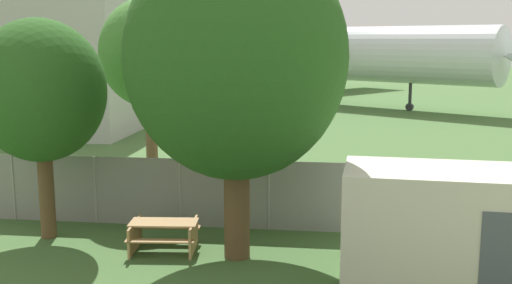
% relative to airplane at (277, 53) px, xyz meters
% --- Properties ---
extents(perimeter_fence, '(56.07, 0.07, 1.99)m').
position_rel_airplane_xyz_m(perimeter_fence, '(0.66, -36.68, -3.14)').
color(perimeter_fence, gray).
rests_on(perimeter_fence, ground).
extents(airplane, '(42.09, 34.86, 12.73)m').
position_rel_airplane_xyz_m(airplane, '(0.00, 0.00, 0.00)').
color(airplane, silver).
rests_on(airplane, ground).
extents(portable_cabin, '(5.10, 2.67, 2.53)m').
position_rel_airplane_xyz_m(portable_cabin, '(7.71, -39.74, -2.88)').
color(portable_cabin, beige).
rests_on(portable_cabin, ground).
extents(picnic_bench_near_cabin, '(1.83, 1.56, 0.76)m').
position_rel_airplane_xyz_m(picnic_bench_near_cabin, '(0.73, -38.70, -3.67)').
color(picnic_bench_near_cabin, tan).
rests_on(picnic_bench_near_cabin, ground).
extents(tree_near_hangar, '(3.35, 3.35, 6.73)m').
position_rel_airplane_xyz_m(tree_near_hangar, '(-1.22, -33.24, 0.71)').
color(tree_near_hangar, brown).
rests_on(tree_near_hangar, ground).
extents(tree_left_of_cabin, '(3.43, 3.43, 5.90)m').
position_rel_airplane_xyz_m(tree_left_of_cabin, '(-2.69, -38.08, -0.15)').
color(tree_left_of_cabin, brown).
rests_on(tree_left_of_cabin, ground).
extents(tree_behind_benches, '(5.28, 5.28, 7.82)m').
position_rel_airplane_xyz_m(tree_behind_benches, '(2.66, -38.92, 0.76)').
color(tree_behind_benches, brown).
rests_on(tree_behind_benches, ground).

